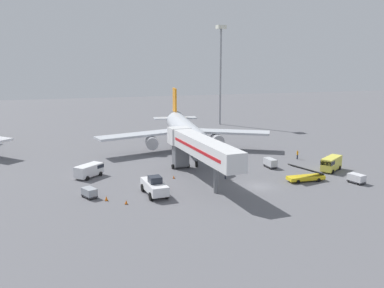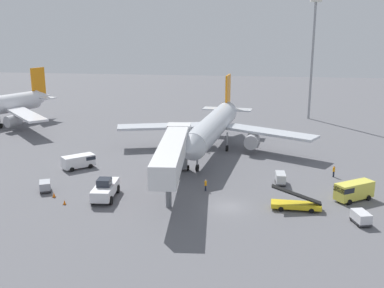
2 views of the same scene
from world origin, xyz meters
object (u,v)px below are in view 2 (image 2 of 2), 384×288
at_px(belt_loader_truck, 296,204).
at_px(service_van_far_center, 353,190).
at_px(ground_crew_worker_midground, 334,171).
at_px(safety_cone_alpha, 153,180).
at_px(safety_cone_charlie, 54,195).
at_px(airplane_at_gate, 214,126).
at_px(jet_bridge, 173,151).
at_px(apron_light_mast, 314,37).
at_px(pushback_tug, 105,189).
at_px(baggage_cart_far_right, 361,217).
at_px(ground_crew_worker_foreground, 206,185).
at_px(safety_cone_bravo, 64,202).
at_px(service_van_near_center, 79,161).
at_px(baggage_cart_mid_center, 280,178).
at_px(baggage_cart_rear_left, 45,186).

xyz_separation_m(belt_loader_truck, service_van_far_center, (7.32, 4.10, 0.60)).
bearing_deg(ground_crew_worker_midground, safety_cone_alpha, -166.83).
distance_m(safety_cone_alpha, safety_cone_charlie, 13.59).
bearing_deg(service_van_far_center, airplane_at_gate, 133.39).
distance_m(jet_bridge, apron_light_mast, 58.53).
bearing_deg(airplane_at_gate, service_van_far_center, -46.61).
distance_m(pushback_tug, safety_cone_charlie, 6.79).
relative_size(baggage_cart_far_right, safety_cone_charlie, 3.95).
distance_m(baggage_cart_far_right, ground_crew_worker_foreground, 19.94).
bearing_deg(belt_loader_truck, safety_cone_bravo, -174.89).
bearing_deg(airplane_at_gate, service_van_near_center, -146.48).
distance_m(ground_crew_worker_foreground, safety_cone_charlie, 19.72).
xyz_separation_m(pushback_tug, safety_cone_alpha, (4.55, 7.07, -1.01)).
bearing_deg(baggage_cart_mid_center, ground_crew_worker_foreground, -156.91).
xyz_separation_m(service_van_near_center, safety_cone_alpha, (12.71, -4.78, -0.91)).
height_order(jet_bridge, baggage_cart_mid_center, jet_bridge).
bearing_deg(ground_crew_worker_foreground, safety_cone_bravo, -156.38).
bearing_deg(ground_crew_worker_foreground, baggage_cart_rear_left, -171.29).
xyz_separation_m(baggage_cart_mid_center, baggage_cart_rear_left, (-31.11, -7.49, -0.11)).
bearing_deg(baggage_cart_mid_center, safety_cone_alpha, -174.31).
distance_m(jet_bridge, safety_cone_bravo, 15.30).
relative_size(airplane_at_gate, pushback_tug, 5.59).
xyz_separation_m(baggage_cart_mid_center, ground_crew_worker_midground, (7.81, 4.22, 0.04)).
bearing_deg(airplane_at_gate, apron_light_mast, 58.84).
height_order(airplane_at_gate, apron_light_mast, apron_light_mast).
xyz_separation_m(airplane_at_gate, pushback_tug, (-11.36, -24.78, -3.21)).
relative_size(pushback_tug, safety_cone_bravo, 10.64).
distance_m(baggage_cart_far_right, safety_cone_charlie, 37.44).
relative_size(baggage_cart_rear_left, safety_cone_charlie, 3.76).
height_order(pushback_tug, ground_crew_worker_foreground, pushback_tug).
bearing_deg(belt_loader_truck, baggage_cart_far_right, -24.58).
relative_size(jet_bridge, baggage_cart_rear_left, 8.85).
xyz_separation_m(service_van_far_center, safety_cone_bravo, (-35.45, -6.61, -1.04)).
relative_size(service_van_far_center, baggage_cart_rear_left, 2.04).
xyz_separation_m(ground_crew_worker_midground, safety_cone_bravo, (-34.47, -15.77, -0.61)).
relative_size(service_van_near_center, safety_cone_bravo, 8.08).
relative_size(airplane_at_gate, safety_cone_charlie, 52.31).
distance_m(service_van_near_center, baggage_cart_mid_center, 30.64).
height_order(belt_loader_truck, baggage_cart_rear_left, belt_loader_truck).
distance_m(airplane_at_gate, ground_crew_worker_foreground, 20.55).
height_order(belt_loader_truck, baggage_cart_mid_center, belt_loader_truck).
bearing_deg(safety_cone_charlie, airplane_at_gate, 54.52).
relative_size(service_van_far_center, safety_cone_alpha, 10.24).
distance_m(baggage_cart_mid_center, baggage_cart_rear_left, 32.00).
distance_m(service_van_far_center, baggage_cart_mid_center, 10.09).
bearing_deg(pushback_tug, service_van_far_center, 7.14).
height_order(jet_bridge, service_van_near_center, jet_bridge).
bearing_deg(ground_crew_worker_midground, baggage_cart_rear_left, -163.25).
relative_size(baggage_cart_mid_center, safety_cone_charlie, 4.01).
distance_m(pushback_tug, safety_cone_bravo, 5.21).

